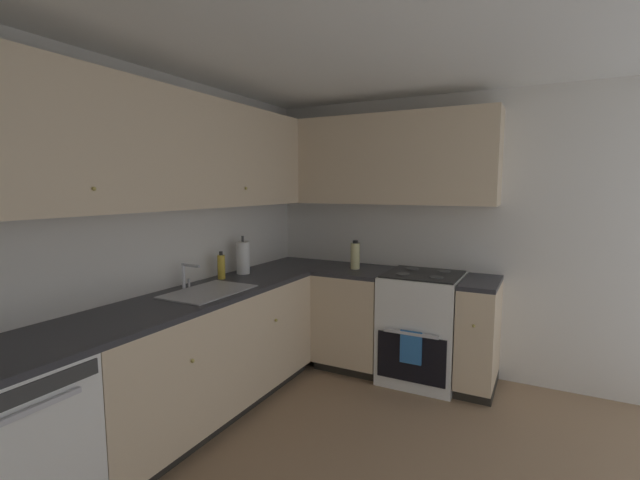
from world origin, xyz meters
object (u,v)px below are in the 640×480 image
(dishwasher, at_px, (1,457))
(soap_bottle, at_px, (221,267))
(oven_range, at_px, (422,326))
(oil_bottle, at_px, (355,256))
(paper_towel_roll, at_px, (243,258))

(dishwasher, height_order, soap_bottle, soap_bottle)
(oven_range, bearing_deg, soap_bottle, 123.38)
(dishwasher, relative_size, oil_bottle, 3.40)
(soap_bottle, bearing_deg, oil_bottle, -40.84)
(oven_range, relative_size, soap_bottle, 4.77)
(oven_range, distance_m, paper_towel_roll, 1.62)
(soap_bottle, height_order, oil_bottle, oil_bottle)
(dishwasher, height_order, oven_range, oven_range)
(oven_range, relative_size, paper_towel_roll, 3.19)
(oven_range, xyz_separation_m, oil_bottle, (-0.02, 0.61, 0.56))
(soap_bottle, distance_m, paper_towel_roll, 0.26)
(dishwasher, distance_m, oven_range, 2.89)
(soap_bottle, bearing_deg, dishwasher, -173.99)
(dishwasher, distance_m, soap_bottle, 1.82)
(dishwasher, xyz_separation_m, soap_bottle, (1.72, 0.18, 0.57))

